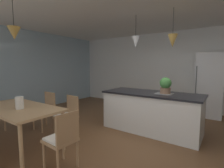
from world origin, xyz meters
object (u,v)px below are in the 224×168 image
object	(u,v)px
kitchen_island	(151,111)
vase_on_dining_table	(20,103)
chair_far_right	(68,115)
chair_kitchen_end	(62,138)
chair_far_left	(46,109)
dining_table	(18,111)
refrigerator	(210,85)
potted_plant_on_island	(165,85)

from	to	relation	value
kitchen_island	vase_on_dining_table	bearing A→B (deg)	-125.51
chair_far_right	chair_kitchen_end	distance (m)	1.18
chair_far_right	kitchen_island	distance (m)	1.88
chair_far_right	chair_far_left	size ratio (longest dim) A/B	1.00
chair_far_left	chair_kitchen_end	size ratio (longest dim) A/B	1.00
chair_far_left	kitchen_island	distance (m)	2.52
dining_table	vase_on_dining_table	xyz separation A→B (m)	(0.17, -0.05, 0.18)
refrigerator	potted_plant_on_island	xyz separation A→B (m)	(-0.68, -2.05, 0.14)
vase_on_dining_table	chair_far_left	bearing A→B (deg)	123.21
chair_kitchen_end	potted_plant_on_island	xyz separation A→B (m)	(0.80, 2.15, 0.61)
dining_table	kitchen_island	world-z (taller)	kitchen_island
chair_far_left	potted_plant_on_island	distance (m)	2.85
kitchen_island	potted_plant_on_island	distance (m)	0.70
potted_plant_on_island	chair_far_left	bearing A→B (deg)	-151.51
kitchen_island	dining_table	bearing A→B (deg)	-128.98
potted_plant_on_island	chair_kitchen_end	bearing A→B (deg)	-110.31
chair_far_left	refrigerator	distance (m)	4.63
potted_plant_on_island	vase_on_dining_table	world-z (taller)	potted_plant_on_island
chair_far_right	vase_on_dining_table	bearing A→B (deg)	-105.00
kitchen_island	refrigerator	bearing A→B (deg)	64.26
refrigerator	potted_plant_on_island	size ratio (longest dim) A/B	5.20
dining_table	vase_on_dining_table	size ratio (longest dim) A/B	8.22
chair_far_left	chair_far_right	bearing A→B (deg)	-0.01
dining_table	chair_far_right	distance (m)	0.94
chair_kitchen_end	vase_on_dining_table	bearing A→B (deg)	-177.47
kitchen_island	potted_plant_on_island	size ratio (longest dim) A/B	6.06
chair_far_left	chair_kitchen_end	distance (m)	1.85
chair_far_left	potted_plant_on_island	size ratio (longest dim) A/B	2.39
chair_far_left	chair_kitchen_end	xyz separation A→B (m)	(1.65, -0.82, 0.00)
dining_table	chair_far_right	bearing A→B (deg)	63.82
chair_far_left	kitchen_island	size ratio (longest dim) A/B	0.40
chair_kitchen_end	vase_on_dining_table	xyz separation A→B (m)	(-1.09, -0.05, 0.39)
chair_far_right	potted_plant_on_island	world-z (taller)	potted_plant_on_island
chair_kitchen_end	kitchen_island	distance (m)	2.20
dining_table	chair_far_right	xyz separation A→B (m)	(0.40, 0.82, -0.21)
refrigerator	vase_on_dining_table	bearing A→B (deg)	-121.04
chair_kitchen_end	kitchen_island	bearing A→B (deg)	77.34
chair_far_right	chair_kitchen_end	xyz separation A→B (m)	(0.85, -0.82, 0.00)
kitchen_island	chair_far_left	bearing A→B (deg)	-148.12
dining_table	vase_on_dining_table	world-z (taller)	vase_on_dining_table
vase_on_dining_table	chair_kitchen_end	bearing A→B (deg)	2.53
refrigerator	vase_on_dining_table	distance (m)	4.96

